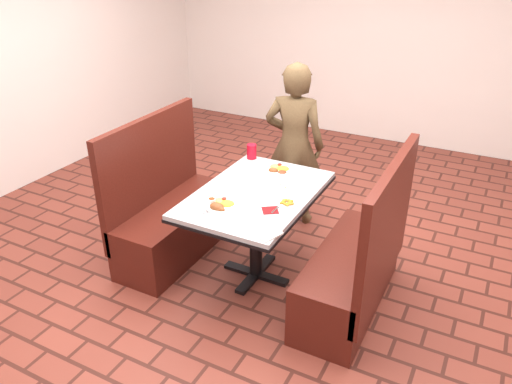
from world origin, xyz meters
TOP-DOWN VIEW (x-y plane):
  - room at (0.00, 0.00)m, footprint 7.00×7.04m
  - dining_table at (0.00, 0.00)m, footprint 0.81×1.21m
  - booth_bench_left at (-0.80, 0.00)m, footprint 0.47×1.20m
  - booth_bench_right at (0.80, 0.00)m, footprint 0.47×1.20m
  - diner_person at (-0.13, 0.99)m, footprint 0.60×0.45m
  - near_dinner_plate at (-0.11, -0.32)m, footprint 0.24×0.24m
  - far_dinner_plate at (-0.01, 0.41)m, footprint 0.24×0.24m
  - plantain_plate at (0.28, -0.07)m, footprint 0.16×0.16m
  - maroon_napkin at (0.22, -0.20)m, footprint 0.15×0.15m
  - spoon_utensil at (0.25, -0.18)m, footprint 0.01×0.12m
  - red_tumbler at (-0.33, 0.55)m, footprint 0.08×0.08m
  - paper_napkin at (0.30, -0.48)m, footprint 0.25×0.22m
  - knife_utensil at (-0.08, -0.32)m, footprint 0.05×0.17m
  - fork_utensil at (-0.14, -0.40)m, footprint 0.07×0.16m
  - lettuce_shreds at (0.04, 0.06)m, footprint 0.28×0.32m

SIDE VIEW (x-z plane):
  - booth_bench_left at x=-0.80m, z-range -0.26..0.92m
  - booth_bench_right at x=0.80m, z-range -0.26..0.92m
  - dining_table at x=0.00m, z-range 0.28..1.03m
  - diner_person at x=-0.13m, z-range 0.00..1.50m
  - lettuce_shreds at x=0.04m, z-range 0.75..0.75m
  - maroon_napkin at x=0.22m, z-range 0.75..0.75m
  - spoon_utensil at x=0.25m, z-range 0.75..0.76m
  - paper_napkin at x=0.30m, z-range 0.75..0.76m
  - plantain_plate at x=0.28m, z-range 0.75..0.77m
  - knife_utensil at x=-0.08m, z-range 0.76..0.76m
  - fork_utensil at x=-0.14m, z-range 0.76..0.76m
  - far_dinner_plate at x=-0.01m, z-range 0.74..0.80m
  - near_dinner_plate at x=-0.11m, z-range 0.74..0.81m
  - red_tumbler at x=-0.33m, z-range 0.75..0.87m
  - room at x=0.00m, z-range 0.50..3.32m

